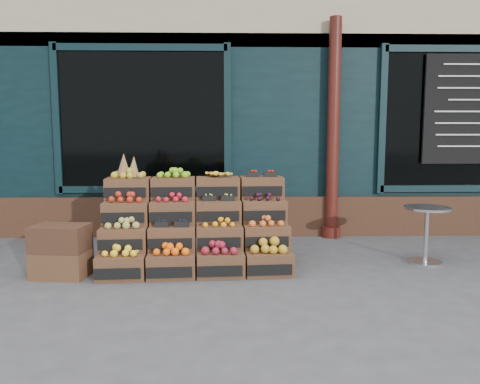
{
  "coord_description": "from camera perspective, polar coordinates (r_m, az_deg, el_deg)",
  "views": [
    {
      "loc": [
        -0.33,
        -4.82,
        1.52
      ],
      "look_at": [
        -0.2,
        0.7,
        0.85
      ],
      "focal_mm": 35.0,
      "sensor_mm": 36.0,
      "label": 1
    }
  ],
  "objects": [
    {
      "name": "spare_crates",
      "position": [
        5.42,
        -21.0,
        -6.74
      ],
      "size": [
        0.61,
        0.46,
        0.57
      ],
      "rotation": [
        0.0,
        0.0,
        -0.12
      ],
      "color": "#553521",
      "rests_on": "ground"
    },
    {
      "name": "crate_display",
      "position": [
        5.49,
        -5.46,
        -4.83
      ],
      "size": [
        2.16,
        1.15,
        1.32
      ],
      "rotation": [
        0.0,
        0.0,
        0.06
      ],
      "color": "#553521",
      "rests_on": "ground"
    },
    {
      "name": "bistro_table",
      "position": [
        5.99,
        21.78,
        -4.13
      ],
      "size": [
        0.54,
        0.54,
        0.68
      ],
      "rotation": [
        0.0,
        0.0,
        -0.16
      ],
      "color": "#BABDC1",
      "rests_on": "ground"
    },
    {
      "name": "ground",
      "position": [
        5.06,
        2.49,
        -10.55
      ],
      "size": [
        60.0,
        60.0,
        0.0
      ],
      "primitive_type": "plane",
      "color": "#49494C",
      "rests_on": "ground"
    },
    {
      "name": "shopkeeper",
      "position": [
        7.61,
        -8.44,
        3.03
      ],
      "size": [
        0.8,
        0.59,
        2.03
      ],
      "primitive_type": "imported",
      "rotation": [
        0.0,
        0.0,
        3.29
      ],
      "color": "#1A5D27",
      "rests_on": "ground"
    },
    {
      "name": "shop_facade",
      "position": [
        9.98,
        0.58,
        11.97
      ],
      "size": [
        12.0,
        6.24,
        4.8
      ],
      "color": "black",
      "rests_on": "ground"
    }
  ]
}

